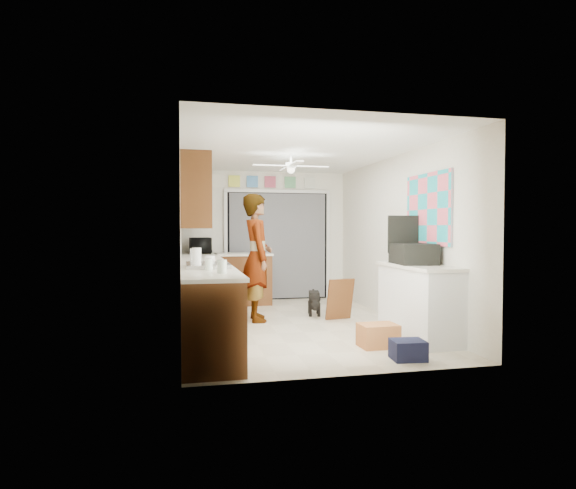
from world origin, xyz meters
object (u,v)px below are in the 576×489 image
suitcase (413,254)px  cardboard_box (378,335)px  navy_crate (408,350)px  man (257,257)px  microwave (201,246)px  cup (210,260)px  paper_towel_roll (197,258)px  dog (314,302)px

suitcase → cardboard_box: size_ratio=1.40×
navy_crate → man: 2.91m
microwave → man: bearing=-160.9°
cup → man: man is taller
paper_towel_roll → suitcase: suitcase is taller
paper_towel_roll → dog: paper_towel_roll is taller
man → paper_towel_roll: bearing=149.0°
suitcase → cardboard_box: suitcase is taller
cup → dog: size_ratio=0.25×
navy_crate → cardboard_box: bearing=99.1°
cardboard_box → suitcase: bearing=32.9°
navy_crate → man: man is taller
cardboard_box → dog: 2.18m
cup → suitcase: bearing=-12.7°
navy_crate → microwave: bearing=115.9°
cardboard_box → navy_crate: 0.59m
cardboard_box → dog: dog is taller
suitcase → man: 2.34m
microwave → man: 1.84m
microwave → suitcase: bearing=-146.7°
navy_crate → dog: (-0.27, 2.75, 0.11)m
suitcase → dog: suitcase is taller
man → dog: (0.97, 0.25, -0.75)m
paper_towel_roll → navy_crate: size_ratio=0.68×
paper_towel_roll → navy_crate: (2.18, -0.96, -0.95)m
microwave → dog: size_ratio=0.96×
suitcase → dog: size_ratio=1.13×
man → dog: bearing=-75.0°
suitcase → cardboard_box: bearing=-140.8°
cup → suitcase: 2.62m
dog → cardboard_box: bearing=-72.9°
cup → navy_crate: (1.99, -1.58, -0.89)m
microwave → dog: (1.74, -1.41, -0.87)m
dog → man: bearing=-153.0°
microwave → paper_towel_roll: size_ratio=2.21×
cup → suitcase: size_ratio=0.22×
microwave → cardboard_box: size_ratio=1.18×
navy_crate → man: size_ratio=0.18×
suitcase → cardboard_box: 1.22m
suitcase → cardboard_box: (-0.66, -0.42, -0.93)m
microwave → paper_towel_roll: microwave is taller
suitcase → man: size_ratio=0.32×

